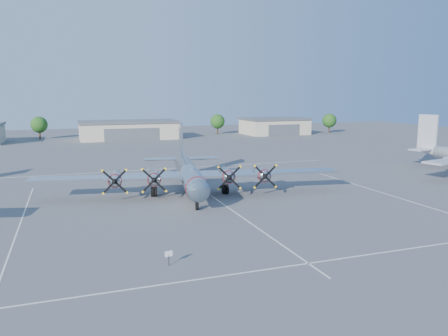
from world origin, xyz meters
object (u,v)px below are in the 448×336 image
object	(u,v)px
hangar_east	(274,126)
info_placard	(169,255)
tree_west	(39,125)
main_bomber_b29	(189,192)
tree_far_east	(329,121)
hangar_center	(129,130)
tree_east	(218,121)

from	to	relation	value
hangar_east	info_placard	xyz separation A→B (m)	(-58.23, -100.77, -1.90)
tree_west	main_bomber_b29	world-z (taller)	tree_west
main_bomber_b29	tree_far_east	bearing A→B (deg)	56.02
tree_west	tree_far_east	size ratio (longest dim) A/B	1.00
main_bomber_b29	hangar_east	bearing A→B (deg)	66.03
hangar_center	tree_far_east	world-z (taller)	tree_far_east
tree_far_east	tree_west	bearing A→B (deg)	173.86
hangar_east	tree_far_east	world-z (taller)	tree_far_east
tree_east	main_bomber_b29	distance (m)	88.79
tree_east	tree_far_east	world-z (taller)	same
tree_east	hangar_east	bearing A→B (deg)	-18.54
hangar_center	tree_west	xyz separation A→B (m)	(-25.00, 8.04, 1.51)
hangar_center	hangar_east	xyz separation A→B (m)	(48.00, 0.00, 0.00)
tree_far_east	info_placard	xyz separation A→B (m)	(-78.23, -98.80, -3.40)
tree_east	tree_far_east	distance (m)	38.83
tree_far_east	tree_east	bearing A→B (deg)	168.11
hangar_center	tree_far_east	xyz separation A→B (m)	(68.00, -1.96, 1.51)
tree_west	info_placard	distance (m)	109.85
hangar_east	main_bomber_b29	world-z (taller)	hangar_east
hangar_center	hangar_east	world-z (taller)	same
info_placard	tree_east	bearing A→B (deg)	59.29
hangar_center	main_bomber_b29	size ratio (longest dim) A/B	0.73
hangar_center	tree_far_east	distance (m)	68.05
tree_far_east	main_bomber_b29	distance (m)	102.54
tree_west	tree_east	xyz separation A→B (m)	(55.00, -2.00, 0.00)
tree_far_east	main_bomber_b29	world-z (taller)	tree_far_east
tree_west	info_placard	size ratio (longest dim) A/B	5.72
hangar_east	tree_far_east	bearing A→B (deg)	-5.61
main_bomber_b29	info_placard	xyz separation A→B (m)	(-8.06, -24.15, 0.82)
hangar_center	main_bomber_b29	bearing A→B (deg)	-91.63
hangar_center	tree_east	bearing A→B (deg)	11.38
tree_west	info_placard	bearing A→B (deg)	-82.27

